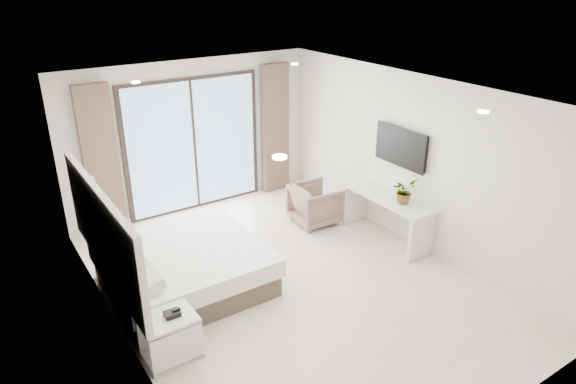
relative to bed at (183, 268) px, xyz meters
name	(u,v)px	position (x,y,z in m)	size (l,w,h in m)	color
ground	(289,282)	(1.28, -0.72, -0.30)	(6.20, 6.20, 0.00)	beige
room_shell	(245,164)	(1.08, 0.10, 1.28)	(4.62, 6.22, 2.72)	silver
bed	(183,268)	(0.00, 0.00, 0.00)	(2.06, 1.97, 0.72)	brown
nightstand	(170,337)	(-0.69, -1.23, -0.03)	(0.60, 0.50, 0.54)	silver
phone	(172,314)	(-0.64, -1.25, 0.27)	(0.17, 0.13, 0.06)	black
console_desk	(387,207)	(3.32, -0.50, 0.27)	(0.53, 1.71, 0.77)	silver
plant	(404,193)	(3.32, -0.84, 0.62)	(0.36, 0.40, 0.31)	#33662D
armchair	(315,203)	(2.70, 0.60, 0.08)	(0.74, 0.69, 0.76)	#876758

